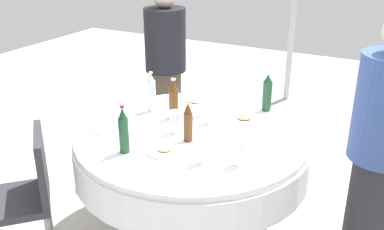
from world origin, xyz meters
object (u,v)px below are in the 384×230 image
(chair_north, at_px, (27,190))
(plate_south, at_px, (165,150))
(dining_table, at_px, (192,153))
(wine_glass_mid, at_px, (238,149))
(plate_left, at_px, (197,102))
(person_front, at_px, (166,73))
(bottle_brown_east, at_px, (188,123))
(wine_glass_north, at_px, (202,101))
(wine_glass_west, at_px, (209,109))
(plate_outer, at_px, (111,128))
(wine_glass_rear, at_px, (175,117))
(wine_glass_left, at_px, (202,145))
(bottle_clear_front, at_px, (151,93))
(bottle_dark_green_rear, at_px, (267,93))
(bottle_dark_green_west, at_px, (124,131))
(plate_inner, at_px, (244,119))
(person_right, at_px, (380,164))
(bottle_brown_right, at_px, (174,100))

(chair_north, bearing_deg, plate_south, -104.47)
(dining_table, xyz_separation_m, wine_glass_mid, (-0.25, -0.41, 0.25))
(plate_left, distance_m, person_front, 0.61)
(bottle_brown_east, distance_m, plate_south, 0.23)
(wine_glass_north, height_order, wine_glass_mid, wine_glass_north)
(wine_glass_west, bearing_deg, dining_table, 170.42)
(plate_outer, bearing_deg, wine_glass_rear, -69.00)
(wine_glass_north, bearing_deg, dining_table, -166.17)
(wine_glass_left, bearing_deg, bottle_clear_front, 52.20)
(dining_table, bearing_deg, bottle_brown_east, -163.82)
(bottle_brown_east, distance_m, bottle_dark_green_rear, 0.73)
(dining_table, bearing_deg, bottle_dark_green_west, 151.83)
(bottle_clear_front, height_order, wine_glass_rear, bottle_clear_front)
(dining_table, bearing_deg, plate_outer, 112.62)
(bottle_brown_east, bearing_deg, plate_left, 22.44)
(dining_table, distance_m, plate_inner, 0.43)
(plate_south, bearing_deg, plate_inner, -20.14)
(bottle_brown_east, height_order, wine_glass_mid, bottle_brown_east)
(plate_outer, distance_m, person_right, 1.60)
(bottle_brown_right, xyz_separation_m, wine_glass_mid, (-0.41, -0.64, -0.03))
(bottle_dark_green_west, relative_size, plate_south, 1.38)
(bottle_clear_front, distance_m, person_right, 1.55)
(bottle_dark_green_rear, bearing_deg, bottle_brown_east, 159.40)
(person_front, distance_m, person_right, 2.00)
(bottle_brown_east, distance_m, bottle_dark_green_west, 0.39)
(wine_glass_rear, distance_m, chair_north, 0.98)
(bottle_brown_east, distance_m, wine_glass_mid, 0.41)
(dining_table, height_order, bottle_dark_green_rear, bottle_dark_green_rear)
(dining_table, xyz_separation_m, plate_left, (0.46, 0.20, 0.16))
(bottle_clear_front, height_order, bottle_dark_green_west, same)
(bottle_dark_green_west, relative_size, wine_glass_mid, 2.05)
(bottle_clear_front, height_order, plate_south, bottle_clear_front)
(bottle_dark_green_rear, relative_size, person_right, 0.17)
(plate_outer, xyz_separation_m, person_right, (0.14, -1.59, 0.09))
(dining_table, xyz_separation_m, person_right, (-0.06, -1.11, 0.24))
(bottle_brown_east, bearing_deg, person_front, 37.49)
(bottle_dark_green_rear, bearing_deg, person_front, 75.88)
(wine_glass_north, bearing_deg, wine_glass_rear, 175.43)
(bottle_dark_green_rear, xyz_separation_m, person_right, (-0.64, -0.82, -0.03))
(bottle_dark_green_rear, distance_m, plate_outer, 1.10)
(wine_glass_west, xyz_separation_m, wine_glass_mid, (-0.43, -0.38, -0.00))
(wine_glass_north, bearing_deg, wine_glass_left, -153.09)
(bottle_dark_green_west, bearing_deg, plate_south, -62.96)
(wine_glass_rear, xyz_separation_m, plate_left, (0.51, 0.11, -0.10))
(bottle_clear_front, bearing_deg, wine_glass_rear, -125.96)
(plate_outer, bearing_deg, bottle_brown_right, -36.32)
(bottle_dark_green_west, bearing_deg, person_right, -75.32)
(wine_glass_north, xyz_separation_m, wine_glass_left, (-0.59, -0.30, -0.00))
(plate_inner, bearing_deg, chair_north, 138.84)
(plate_inner, bearing_deg, plate_left, 73.72)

